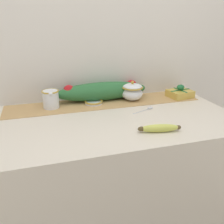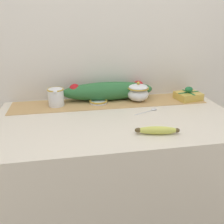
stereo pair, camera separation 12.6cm
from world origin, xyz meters
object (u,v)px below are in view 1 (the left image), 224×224
small_dish (94,102)px  gift_box (180,93)px  cream_pitcher (51,98)px  sugar_bowl (132,92)px  banana (160,128)px  spoon (149,108)px

small_dish → gift_box: gift_box is taller
small_dish → cream_pitcher: bearing=179.0°
cream_pitcher → gift_box: size_ratio=0.69×
cream_pitcher → sugar_bowl: size_ratio=0.87×
cream_pitcher → banana: (0.46, -0.46, -0.04)m
cream_pitcher → gift_box: cream_pitcher is taller
sugar_bowl → spoon: sugar_bowl is taller
cream_pitcher → banana: bearing=-45.3°
banana → spoon: (0.08, 0.29, -0.01)m
spoon → cream_pitcher: bearing=139.0°
small_dish → banana: (0.21, -0.46, 0.01)m
cream_pitcher → sugar_bowl: bearing=-0.2°
cream_pitcher → spoon: (0.54, -0.18, -0.05)m
cream_pitcher → spoon: 0.57m
banana → gift_box: bearing=50.2°
small_dish → gift_box: bearing=-2.5°
small_dish → banana: 0.51m
gift_box → banana: bearing=-129.8°
spoon → gift_box: gift_box is taller
small_dish → gift_box: 0.57m
sugar_bowl → small_dish: size_ratio=1.20×
banana → spoon: size_ratio=1.36×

